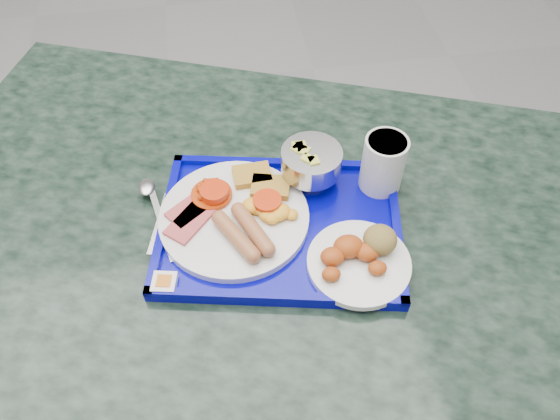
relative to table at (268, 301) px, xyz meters
name	(u,v)px	position (x,y,z in m)	size (l,w,h in m)	color
floor	(181,357)	(-0.25, 0.20, -0.61)	(6.00, 6.00, 0.00)	gray
table	(268,301)	(0.00, 0.00, 0.00)	(1.53, 1.28, 0.82)	slate
tray	(280,227)	(0.03, 0.01, 0.22)	(0.45, 0.37, 0.02)	#030397
main_plate	(238,214)	(-0.04, 0.04, 0.24)	(0.25, 0.25, 0.04)	silver
bread_plate	(361,256)	(0.14, -0.08, 0.24)	(0.16, 0.16, 0.05)	silver
fruit_bowl	(311,162)	(0.09, 0.10, 0.27)	(0.10, 0.10, 0.07)	#ADACAE
juice_cup	(383,162)	(0.21, 0.08, 0.28)	(0.07, 0.07, 0.10)	silver
spoon	(150,197)	(-0.19, 0.11, 0.23)	(0.06, 0.17, 0.01)	#ADACAE
knife	(162,225)	(-0.17, 0.04, 0.22)	(0.01, 0.16, 0.00)	#ADACAE
jam_packet	(164,283)	(-0.17, -0.08, 0.23)	(0.04, 0.04, 0.01)	white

